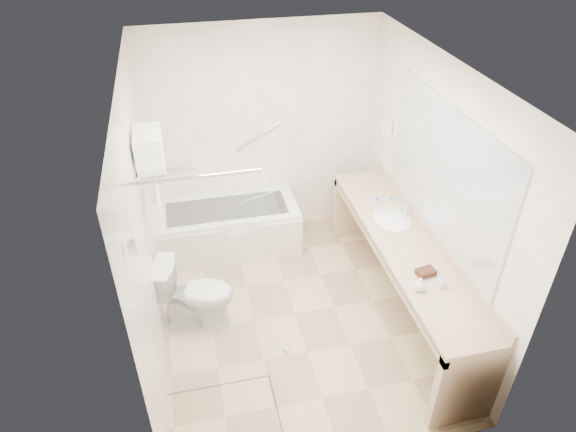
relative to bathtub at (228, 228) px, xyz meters
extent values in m
plane|color=tan|center=(0.50, -1.24, -0.28)|extent=(3.20, 3.20, 0.00)
cube|color=silver|center=(0.50, -1.24, 2.22)|extent=(2.60, 3.20, 0.10)
cube|color=white|center=(0.50, 0.36, 0.97)|extent=(2.60, 0.10, 2.50)
cube|color=white|center=(0.50, -2.84, 0.97)|extent=(2.60, 0.10, 2.50)
cube|color=white|center=(-0.80, -1.24, 0.97)|extent=(0.10, 3.20, 2.50)
cube|color=white|center=(1.80, -1.24, 0.97)|extent=(0.10, 3.20, 2.50)
cube|color=white|center=(0.00, 0.01, 0.00)|extent=(1.60, 0.70, 0.55)
cube|color=silver|center=(0.00, -0.35, -0.03)|extent=(1.60, 0.02, 0.50)
cube|color=white|center=(0.10, -0.34, 0.22)|extent=(0.28, 0.06, 0.18)
cylinder|color=silver|center=(-0.45, 0.32, 0.67)|extent=(0.40, 0.03, 0.03)
cylinder|color=silver|center=(0.45, 0.32, 0.97)|extent=(0.53, 0.03, 0.33)
cube|color=silver|center=(-0.35, -1.94, 0.77)|extent=(0.90, 0.01, 2.10)
cube|color=silver|center=(0.10, -2.39, 0.77)|extent=(0.02, 0.90, 2.10)
cylinder|color=silver|center=(-0.35, -1.94, 1.82)|extent=(0.90, 0.02, 0.02)
sphere|color=silver|center=(0.13, -2.54, 0.72)|extent=(0.05, 0.05, 0.05)
cylinder|color=silver|center=(-0.75, -2.39, 1.67)|extent=(0.04, 0.10, 0.10)
cube|color=silver|center=(-0.67, -0.89, 1.42)|extent=(0.24, 0.55, 0.02)
cylinder|color=silver|center=(-0.67, -0.89, 1.20)|extent=(0.02, 0.55, 0.02)
cube|color=white|center=(-0.67, -0.89, 1.04)|extent=(0.03, 0.42, 0.32)
cube|color=white|center=(-0.67, -0.89, 1.48)|extent=(0.22, 0.40, 0.08)
cube|color=white|center=(-0.67, -0.89, 1.57)|extent=(0.22, 0.40, 0.08)
cube|color=white|center=(-0.67, -0.89, 1.65)|extent=(0.22, 0.40, 0.08)
cube|color=#CCAB88|center=(1.52, -1.39, 0.55)|extent=(0.55, 2.70, 0.05)
cube|color=#CCAB88|center=(1.78, -1.39, 0.62)|extent=(0.03, 2.70, 0.10)
cube|color=#CCAB88|center=(1.27, -1.39, 0.49)|extent=(0.04, 2.70, 0.08)
cube|color=#CCAB88|center=(1.52, -2.70, 0.12)|extent=(0.55, 0.08, 0.80)
cube|color=#CCAB88|center=(1.52, -0.08, 0.12)|extent=(0.55, 0.08, 0.80)
ellipsoid|color=white|center=(1.55, -0.99, 0.54)|extent=(0.40, 0.52, 0.14)
cylinder|color=silver|center=(1.70, -0.99, 0.65)|extent=(0.03, 0.03, 0.14)
cube|color=#B1B6BD|center=(1.79, -1.39, 1.27)|extent=(0.02, 2.00, 1.20)
cube|color=silver|center=(1.75, -0.19, 1.17)|extent=(0.08, 0.10, 0.18)
imported|color=white|center=(-0.45, -1.12, 0.08)|extent=(0.81, 0.57, 0.72)
cube|color=#422317|center=(1.50, -1.86, 0.60)|extent=(0.17, 0.13, 0.05)
imported|color=silver|center=(1.56, -2.02, 0.60)|extent=(0.09, 0.14, 0.06)
imported|color=silver|center=(1.37, -2.02, 0.62)|extent=(0.11, 0.13, 0.10)
cylinder|color=silver|center=(1.41, -0.91, 0.67)|extent=(0.07, 0.07, 0.19)
cylinder|color=blue|center=(1.41, -0.91, 0.78)|extent=(0.04, 0.04, 0.03)
cylinder|color=silver|center=(1.56, -0.91, 0.66)|extent=(0.06, 0.06, 0.17)
cylinder|color=blue|center=(1.56, -0.91, 0.75)|extent=(0.03, 0.03, 0.02)
cylinder|color=silver|center=(1.45, -0.14, 0.65)|extent=(0.05, 0.05, 0.15)
cylinder|color=blue|center=(1.45, -0.14, 0.74)|extent=(0.03, 0.03, 0.02)
cylinder|color=silver|center=(1.48, -0.76, 0.62)|extent=(0.09, 0.09, 0.09)
cylinder|color=silver|center=(1.47, -0.91, 0.62)|extent=(0.08, 0.08, 0.09)
camera|label=1|loc=(-0.39, -4.86, 3.48)|focal=32.00mm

